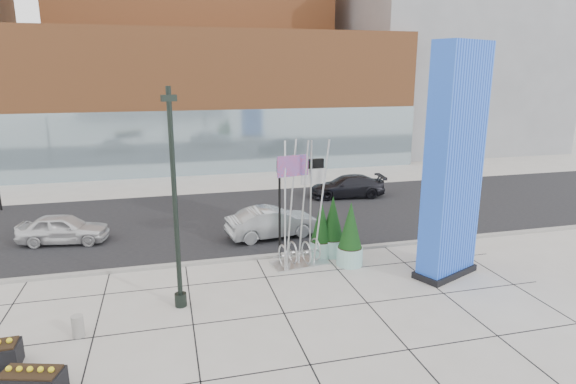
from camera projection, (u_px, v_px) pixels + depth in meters
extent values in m
plane|color=#9E9991|center=(249.00, 303.00, 16.79)|extent=(160.00, 160.00, 0.00)
cube|color=black|center=(218.00, 220.00, 26.18)|extent=(80.00, 12.00, 0.02)
cube|color=gray|center=(233.00, 260.00, 20.53)|extent=(80.00, 0.30, 0.12)
cube|color=#A45B2F|center=(205.00, 100.00, 41.04)|extent=(34.00, 10.00, 11.00)
cube|color=#8CA5B2|center=(212.00, 142.00, 37.27)|extent=(34.00, 0.60, 5.00)
cube|color=slate|center=(438.00, 60.00, 50.91)|extent=(20.00, 18.00, 18.00)
cube|color=#0C30B4|center=(454.00, 164.00, 18.12)|extent=(2.68, 1.92, 8.95)
cube|color=black|center=(445.00, 271.00, 19.18)|extent=(2.94, 2.18, 0.25)
cylinder|color=black|center=(175.00, 202.00, 15.70)|extent=(0.17, 0.17, 7.44)
cylinder|color=black|center=(181.00, 300.00, 16.56)|extent=(0.41, 0.41, 0.46)
cube|color=black|center=(169.00, 98.00, 14.89)|extent=(0.50, 0.33, 0.20)
cube|color=silver|center=(300.00, 263.00, 20.24)|extent=(2.45, 1.46, 0.06)
cylinder|color=silver|center=(284.00, 206.00, 19.23)|extent=(0.08, 0.08, 5.27)
cylinder|color=silver|center=(291.00, 203.00, 19.68)|extent=(0.08, 0.08, 5.27)
cylinder|color=silver|center=(303.00, 204.00, 19.53)|extent=(0.08, 0.08, 5.27)
cylinder|color=silver|center=(312.00, 201.00, 19.94)|extent=(0.08, 0.08, 5.27)
cylinder|color=silver|center=(322.00, 204.00, 19.56)|extent=(0.08, 0.08, 5.27)
torus|color=silver|center=(282.00, 255.00, 19.84)|extent=(0.20, 0.96, 0.96)
torus|color=silver|center=(293.00, 252.00, 20.16)|extent=(0.20, 0.96, 0.96)
torus|color=silver|center=(306.00, 253.00, 20.09)|extent=(0.20, 0.96, 0.96)
torus|color=silver|center=(317.00, 250.00, 20.42)|extent=(0.20, 0.96, 0.96)
cube|color=red|center=(293.00, 166.00, 19.14)|extent=(1.35, 0.35, 0.84)
cube|color=silver|center=(314.00, 177.00, 19.60)|extent=(1.06, 0.09, 0.63)
cylinder|color=gray|center=(78.00, 326.00, 14.61)|extent=(0.36, 0.36, 0.69)
cylinder|color=black|center=(280.00, 211.00, 20.32)|extent=(0.10, 0.10, 4.24)
cube|color=black|center=(301.00, 166.00, 20.07)|extent=(2.02, 0.23, 0.51)
cube|color=#19D833|center=(292.00, 167.00, 19.87)|extent=(0.71, 0.04, 0.35)
cylinder|color=#99CEC5|center=(350.00, 256.00, 20.06)|extent=(1.09, 1.09, 0.76)
cylinder|color=black|center=(350.00, 247.00, 19.96)|extent=(1.00, 1.00, 0.07)
cone|color=black|center=(351.00, 225.00, 19.72)|extent=(0.98, 0.98, 1.96)
cylinder|color=#99CEC5|center=(332.00, 247.00, 21.12)|extent=(1.07, 1.07, 0.75)
cylinder|color=black|center=(332.00, 239.00, 21.03)|extent=(0.99, 0.99, 0.06)
cone|color=black|center=(333.00, 218.00, 20.79)|extent=(0.97, 0.97, 1.93)
cylinder|color=#99CEC5|center=(321.00, 249.00, 21.00)|extent=(1.00, 1.00, 0.70)
cylinder|color=black|center=(321.00, 241.00, 20.92)|extent=(0.92, 0.92, 0.06)
cone|color=black|center=(321.00, 221.00, 20.70)|extent=(0.90, 0.90, 1.79)
cube|color=black|center=(32.00, 384.00, 11.94)|extent=(1.65, 1.15, 0.64)
cube|color=black|center=(30.00, 372.00, 11.86)|extent=(1.52, 1.01, 0.06)
imported|color=silver|center=(63.00, 229.00, 22.54)|extent=(4.23, 2.22, 1.37)
imported|color=#9FA3A6|center=(273.00, 223.00, 23.31)|extent=(4.64, 2.17, 1.47)
imported|color=black|center=(347.00, 186.00, 30.79)|extent=(4.96, 2.43, 1.39)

